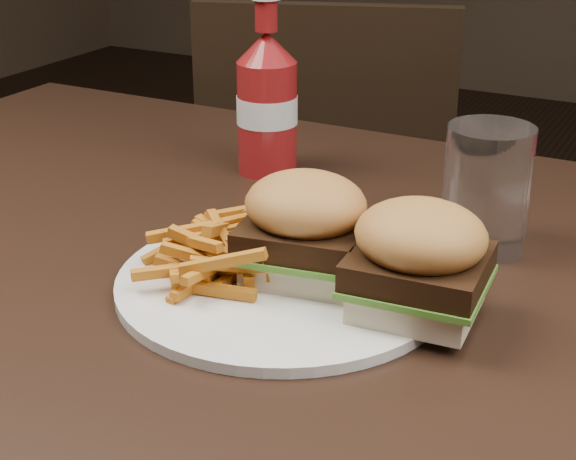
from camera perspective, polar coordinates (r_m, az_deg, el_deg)
The scene contains 8 objects.
dining_table at distance 0.83m, azimuth -2.38°, elevation -2.65°, with size 1.20×0.80×0.04m, color black.
chair_far at distance 1.65m, azimuth 2.95°, elevation -0.22°, with size 0.42×0.42×0.04m, color black.
plate at distance 0.75m, azimuth -0.35°, elevation -3.40°, with size 0.28×0.28×0.01m, color white.
sandwich_half_a at distance 0.75m, azimuth 1.12°, elevation -2.14°, with size 0.09×0.09×0.02m, color beige.
sandwich_half_b at distance 0.70m, azimuth 8.32°, elevation -4.37°, with size 0.09×0.09×0.02m, color #F8E1BC.
fries_pile at distance 0.76m, azimuth -4.16°, elevation -1.08°, with size 0.11×0.11×0.05m, color #B37529, non-canonical shape.
ketchup_bottle at distance 1.01m, azimuth -1.35°, elevation 7.06°, with size 0.07×0.07×0.14m, color maroon.
tumbler at distance 0.83m, azimuth 12.69°, elevation 2.41°, with size 0.08×0.08×0.12m, color white.
Camera 1 is at (0.38, -0.64, 1.10)m, focal length 55.00 mm.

